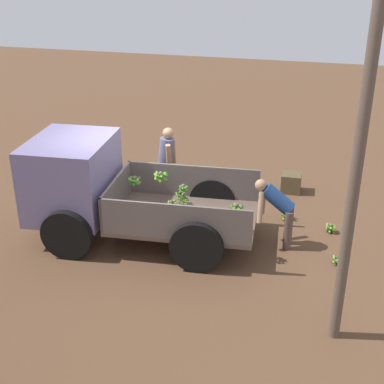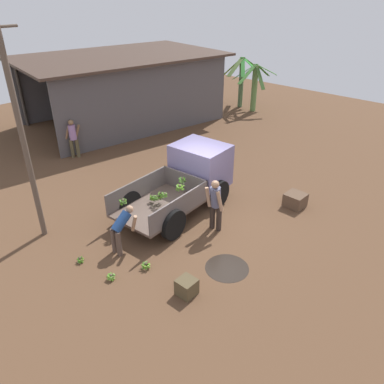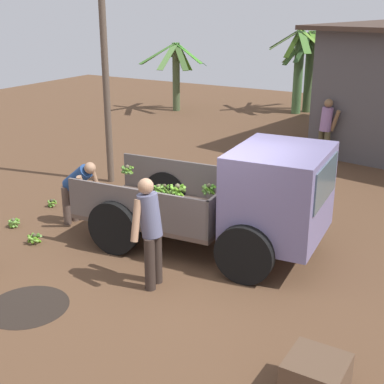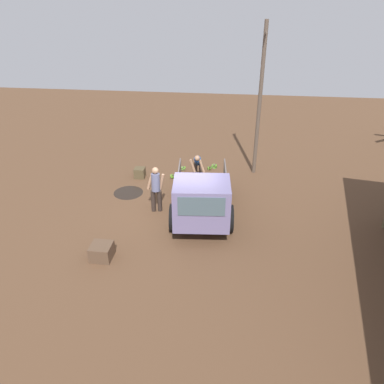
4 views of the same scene
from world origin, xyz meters
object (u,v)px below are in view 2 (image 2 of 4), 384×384
Objects in this scene: utility_pole at (22,134)px; banana_bunch_on_ground_0 at (111,277)px; banana_bunch_on_ground_2 at (146,265)px; person_worker_loading at (121,227)px; cargo_truck at (192,174)px; wooden_crate_1 at (295,200)px; person_bystander_near_shed at (73,137)px; person_foreground_visitor at (215,203)px; wooden_crate_0 at (187,287)px; banana_bunch_on_ground_1 at (80,260)px.

utility_pole is 4.46m from banana_bunch_on_ground_0.
person_worker_loading is at bearing 84.30° from banana_bunch_on_ground_2.
cargo_truck reaches higher than banana_bunch_on_ground_0.
banana_bunch_on_ground_0 is 0.96m from banana_bunch_on_ground_2.
cargo_truck is 3.64m from wooden_crate_1.
banana_bunch_on_ground_0 is at bearing -174.65° from person_bystander_near_shed.
wooden_crate_0 is at bearing 18.22° from person_foreground_visitor.
cargo_truck is at bearing 23.95° from banana_bunch_on_ground_2.
banana_bunch_on_ground_0 is at bearing 118.39° from wooden_crate_0.
wooden_crate_1 is at bearing 151.38° from person_foreground_visitor.
person_foreground_visitor is (3.72, -3.68, -2.26)m from utility_pole.
person_foreground_visitor is at bearing -44.67° from utility_pole.
banana_bunch_on_ground_1 is at bearing 124.82° from banana_bunch_on_ground_2.
person_worker_loading is (-2.57, 1.26, -0.18)m from person_foreground_visitor.
banana_bunch_on_ground_2 is at bearing 167.12° from wooden_crate_1.
utility_pole is 3.72× the size of person_bystander_near_shed.
cargo_truck reaches higher than person_worker_loading.
banana_bunch_on_ground_2 is at bearing -96.90° from person_worker_loading.
person_bystander_near_shed is at bearing 48.92° from utility_pole.
cargo_truck is at bearing -22.92° from utility_pole.
banana_bunch_on_ground_0 is 2.03m from wooden_crate_0.
banana_bunch_on_ground_1 is 1.85m from banana_bunch_on_ground_2.
person_bystander_near_shed is 2.63× the size of wooden_crate_1.
person_foreground_visitor reaches higher than person_bystander_near_shed.
banana_bunch_on_ground_2 is at bearing -168.19° from person_bystander_near_shed.
wooden_crate_0 is at bearing -69.33° from banana_bunch_on_ground_1.
banana_bunch_on_ground_2 is at bearing -20.16° from banana_bunch_on_ground_0.
banana_bunch_on_ground_2 is 0.61× the size of wooden_crate_0.
cargo_truck is 1.94m from person_foreground_visitor.
utility_pole is at bearing 89.71° from banana_bunch_on_ground_1.
utility_pole is 6.34m from person_bystander_near_shed.
banana_bunch_on_ground_0 is (-1.01, -0.77, -0.68)m from person_worker_loading.
banana_bunch_on_ground_2 reaches higher than banana_bunch_on_ground_0.
person_worker_loading is at bearing 37.23° from banana_bunch_on_ground_0.
person_foreground_visitor is at bearing -149.71° from person_bystander_near_shed.
person_foreground_visitor is 2.82m from banana_bunch_on_ground_2.
person_worker_loading is 4.88× the size of banana_bunch_on_ground_2.
banana_bunch_on_ground_1 is 0.48× the size of wooden_crate_0.
person_foreground_visitor is 4.19m from banana_bunch_on_ground_1.
wooden_crate_0 reaches higher than banana_bunch_on_ground_2.
wooden_crate_1 is (2.10, -2.86, -0.79)m from cargo_truck.
cargo_truck is 2.55× the size of person_foreground_visitor.
wooden_crate_0 is at bearing -143.66° from cargo_truck.
person_bystander_near_shed is (2.73, 6.87, 0.16)m from person_worker_loading.
person_foreground_visitor reaches higher than banana_bunch_on_ground_0.
wooden_crate_1 is (2.80, -9.26, -0.70)m from person_bystander_near_shed.
cargo_truck reaches higher than wooden_crate_1.
person_bystander_near_shed is at bearing 91.52° from cargo_truck.
wooden_crate_1 is (5.53, -2.38, -0.54)m from person_worker_loading.
person_bystander_near_shed reaches higher than person_worker_loading.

